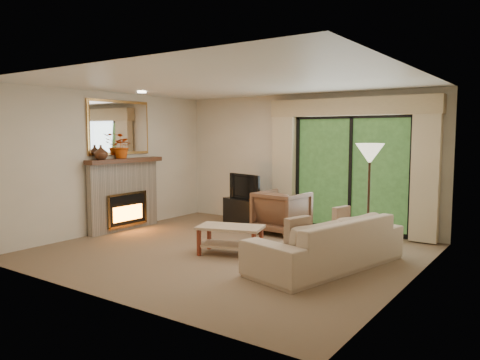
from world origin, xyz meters
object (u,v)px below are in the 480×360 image
Objects in this scene: media_console at (248,212)px; coffee_table at (230,240)px; armchair at (282,212)px; sofa at (326,242)px.

media_console is 2.34m from coffee_table.
coffee_table is (0.12, -1.77, -0.18)m from armchair.
media_console is at bearing 99.41° from coffee_table.
armchair reaches higher than coffee_table.
sofa is at bearing 139.91° from armchair.
sofa is 1.51m from coffee_table.
armchair is 1.79m from coffee_table.
media_console is 0.43× the size of sofa.
media_console reaches higher than coffee_table.
media_console is 1.02m from armchair.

